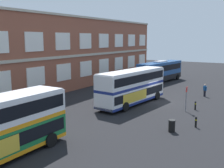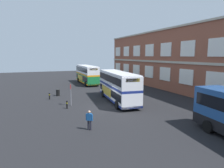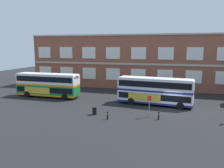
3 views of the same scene
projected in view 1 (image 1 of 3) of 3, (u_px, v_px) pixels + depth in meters
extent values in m
plane|color=black|center=(146.00, 100.00, 34.02)|extent=(120.00, 120.00, 0.00)
cube|color=brown|center=(42.00, 54.00, 39.70)|extent=(57.56, 8.00, 10.80)
cube|color=#B2A893|center=(64.00, 57.00, 37.65)|extent=(57.56, 0.16, 0.36)
cube|color=#B2A893|center=(62.00, 15.00, 36.70)|extent=(57.56, 0.28, 0.30)
cube|color=silver|center=(0.00, 82.00, 29.20)|extent=(2.93, 0.12, 2.38)
cube|color=silver|center=(36.00, 77.00, 33.61)|extent=(2.93, 0.12, 2.38)
cube|color=silver|center=(64.00, 72.00, 38.03)|extent=(2.93, 0.12, 2.38)
cube|color=silver|center=(86.00, 69.00, 42.44)|extent=(2.93, 0.12, 2.38)
cube|color=silver|center=(104.00, 66.00, 46.86)|extent=(2.93, 0.12, 2.38)
cube|color=silver|center=(119.00, 63.00, 51.27)|extent=(2.93, 0.12, 2.38)
cube|color=silver|center=(131.00, 61.00, 55.69)|extent=(2.93, 0.12, 2.38)
cube|color=silver|center=(142.00, 60.00, 60.10)|extent=(2.93, 0.12, 2.38)
cube|color=silver|center=(34.00, 42.00, 32.89)|extent=(2.93, 0.12, 2.38)
cube|color=silver|center=(63.00, 41.00, 37.30)|extent=(2.93, 0.12, 2.38)
cube|color=silver|center=(86.00, 41.00, 41.72)|extent=(2.93, 0.12, 2.38)
cube|color=silver|center=(104.00, 41.00, 46.13)|extent=(2.93, 0.12, 2.38)
cube|color=silver|center=(119.00, 41.00, 50.55)|extent=(2.93, 0.12, 2.38)
cube|color=silver|center=(132.00, 40.00, 54.96)|extent=(2.93, 0.12, 2.38)
cube|color=silver|center=(142.00, 40.00, 59.38)|extent=(2.93, 0.12, 2.38)
cube|color=yellow|center=(52.00, 92.00, 20.90)|extent=(0.08, 1.66, 0.40)
cylinder|color=black|center=(51.00, 140.00, 19.40)|extent=(1.04, 0.33, 1.04)
cylinder|color=black|center=(27.00, 133.00, 20.71)|extent=(1.04, 0.33, 1.04)
cube|color=silver|center=(132.00, 94.00, 31.94)|extent=(11.21, 3.70, 1.75)
cube|color=black|center=(132.00, 92.00, 31.90)|extent=(10.77, 3.69, 0.90)
cube|color=navy|center=(132.00, 85.00, 31.76)|extent=(11.21, 3.70, 0.30)
cube|color=silver|center=(132.00, 78.00, 31.61)|extent=(11.21, 3.70, 1.55)
cube|color=black|center=(132.00, 77.00, 31.60)|extent=(10.77, 3.69, 0.90)
cube|color=navy|center=(132.00, 100.00, 32.06)|extent=(11.21, 3.72, 0.28)
cube|color=silver|center=(133.00, 71.00, 31.47)|extent=(10.98, 3.58, 0.12)
cube|color=gold|center=(135.00, 97.00, 30.12)|extent=(4.82, 0.54, 1.10)
cube|color=yellow|center=(155.00, 70.00, 35.83)|extent=(0.24, 1.65, 0.40)
cylinder|color=black|center=(157.00, 96.00, 34.32)|extent=(1.07, 0.43, 1.04)
cylinder|color=black|center=(140.00, 93.00, 35.84)|extent=(1.07, 0.43, 1.04)
cylinder|color=black|center=(125.00, 107.00, 28.70)|extent=(1.07, 0.43, 1.04)
cylinder|color=black|center=(107.00, 103.00, 30.22)|extent=(1.07, 0.43, 1.04)
cube|color=navy|center=(160.00, 71.00, 47.96)|extent=(12.22, 3.98, 3.20)
cube|color=black|center=(160.00, 67.00, 47.85)|extent=(11.51, 3.94, 1.00)
cube|color=black|center=(160.00, 77.00, 48.15)|extent=(12.22, 4.00, 0.90)
cube|color=silver|center=(161.00, 61.00, 47.67)|extent=(3.01, 1.61, 0.20)
cylinder|color=black|center=(178.00, 77.00, 50.97)|extent=(1.07, 0.44, 1.04)
cylinder|color=black|center=(165.00, 76.00, 52.52)|extent=(1.07, 0.44, 1.04)
cylinder|color=black|center=(155.00, 83.00, 44.27)|extent=(1.07, 0.44, 1.04)
cylinder|color=black|center=(142.00, 81.00, 45.82)|extent=(1.07, 0.44, 1.04)
cylinder|color=black|center=(204.00, 93.00, 36.26)|extent=(0.22, 0.22, 0.85)
cylinder|color=black|center=(205.00, 94.00, 36.08)|extent=(0.22, 0.22, 0.85)
cube|color=#194C8C|center=(205.00, 88.00, 36.05)|extent=(0.43, 0.47, 0.60)
cylinder|color=#194C8C|center=(204.00, 88.00, 36.29)|extent=(0.15, 0.15, 0.57)
cylinder|color=#194C8C|center=(206.00, 89.00, 35.82)|extent=(0.15, 0.15, 0.57)
sphere|color=tan|center=(205.00, 85.00, 35.98)|extent=(0.22, 0.22, 0.22)
cylinder|color=slate|center=(186.00, 99.00, 28.62)|extent=(0.10, 0.10, 2.70)
cube|color=red|center=(187.00, 89.00, 28.43)|extent=(0.44, 0.04, 0.56)
cylinder|color=black|center=(172.00, 126.00, 22.53)|extent=(0.56, 0.56, 0.95)
cylinder|color=black|center=(172.00, 120.00, 22.44)|extent=(0.60, 0.60, 0.08)
cylinder|color=black|center=(196.00, 122.00, 23.64)|extent=(0.18, 0.18, 0.95)
cylinder|color=yellow|center=(196.00, 120.00, 23.61)|extent=(0.19, 0.19, 0.08)
cylinder|color=black|center=(195.00, 106.00, 29.44)|extent=(0.18, 0.18, 0.95)
cylinder|color=yellow|center=(195.00, 104.00, 29.40)|extent=(0.19, 0.19, 0.08)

